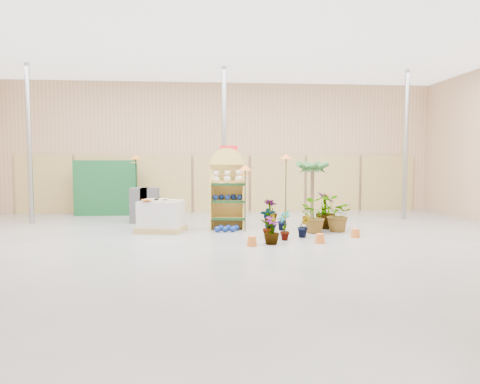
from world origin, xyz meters
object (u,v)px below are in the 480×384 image
object	(u,v)px
display_shelf	(227,192)
pallet_stack	(161,216)
bird_table_front	(245,170)
potted_plant_2	(313,216)

from	to	relation	value
display_shelf	pallet_stack	distance (m)	1.82
pallet_stack	bird_table_front	bearing A→B (deg)	8.61
display_shelf	bird_table_front	size ratio (longest dim) A/B	1.26
display_shelf	bird_table_front	distance (m)	0.93
display_shelf	bird_table_front	xyz separation A→B (m)	(0.42, -0.59, 0.58)
bird_table_front	potted_plant_2	world-z (taller)	bird_table_front
display_shelf	pallet_stack	bearing A→B (deg)	-158.57
potted_plant_2	bird_table_front	bearing A→B (deg)	169.11
display_shelf	potted_plant_2	bearing A→B (deg)	-16.06
bird_table_front	potted_plant_2	size ratio (longest dim) A/B	1.98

